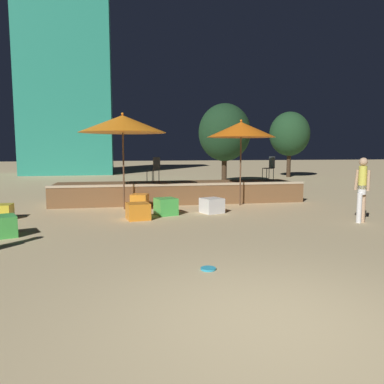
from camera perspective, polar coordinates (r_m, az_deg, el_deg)
The scene contains 17 objects.
ground_plane at distance 4.53m, azimuth 12.44°, elevation -18.92°, with size 120.00×120.00×0.00m, color #D1B784.
wooden_deck at distance 14.01m, azimuth -2.14°, elevation 0.01°, with size 8.97×2.27×0.76m.
patio_umbrella_0 at distance 12.23m, azimuth -10.52°, elevation 10.15°, with size 2.77×2.77×3.09m.
patio_umbrella_1 at distance 12.98m, azimuth 7.49°, elevation 9.40°, with size 2.32×2.32×2.94m.
cube_seat_0 at distance 11.44m, azimuth 3.04°, elevation -2.06°, with size 0.75×0.75×0.45m.
cube_seat_1 at distance 10.47m, azimuth -8.22°, elevation -2.92°, with size 0.69×0.69×0.45m.
cube_seat_2 at distance 12.20m, azimuth -7.98°, elevation -1.48°, with size 0.64×0.64×0.49m.
cube_seat_3 at distance 9.33m, azimuth -27.12°, elevation -4.69°, with size 0.80×0.80×0.47m.
cube_seat_4 at distance 11.09m, azimuth -4.00°, elevation -2.22°, with size 0.71×0.71×0.50m.
cube_seat_5 at distance 11.65m, azimuth -26.99°, elevation -2.71°, with size 0.52×0.52×0.42m.
person_0 at distance 10.79m, azimuth 24.49°, elevation 0.62°, with size 0.28×0.43×1.72m.
bistro_chair_0 at distance 13.22m, azimuth -5.67°, elevation 3.78°, with size 0.48×0.48×0.90m.
bistro_chair_1 at distance 14.65m, azimuth 11.81°, elevation 3.94°, with size 0.42×0.41×0.90m.
frisbee_disc at distance 6.16m, azimuth 2.49°, elevation -11.60°, with size 0.25×0.25×0.03m.
background_tree_0 at distance 27.04m, azimuth 14.64°, elevation 8.53°, with size 2.76×2.76×4.51m.
background_tree_1 at distance 20.72m, azimuth 4.98°, elevation 9.00°, with size 2.84×2.84×4.41m.
distant_building at distance 31.28m, azimuth -18.63°, elevation 15.52°, with size 6.73×3.80×14.01m.
Camera 1 is at (-1.63, -3.75, 1.93)m, focal length 35.00 mm.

